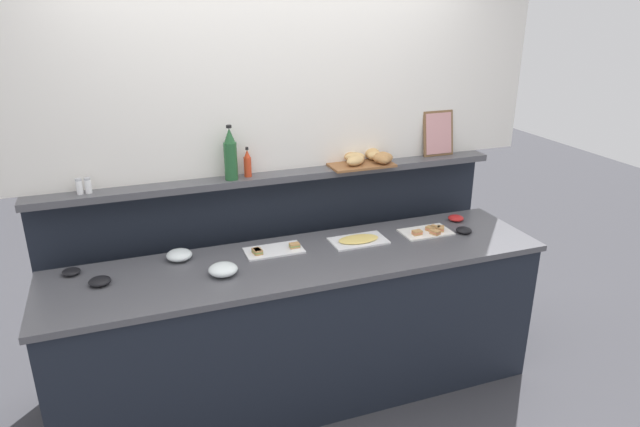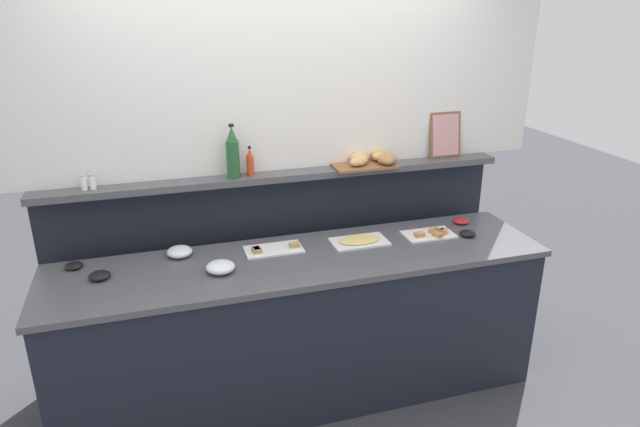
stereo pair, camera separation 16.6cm
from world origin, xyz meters
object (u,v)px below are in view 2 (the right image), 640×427
wine_bottle_green (233,154)px  framed_picture (445,135)px  cold_cuts_platter (359,241)px  condiment_bowl_cream (461,221)px  hot_sauce_bottle (250,163)px  condiment_bowl_red (100,275)px  salt_shaker (84,182)px  sandwich_platter_front (431,234)px  condiment_bowl_dark (467,233)px  glass_bowl_large (221,267)px  pepper_shaker (92,182)px  sandwich_platter_side (273,249)px  condiment_bowl_teal (74,266)px  bread_basket (373,159)px  glass_bowl_medium (180,252)px

wine_bottle_green → framed_picture: bearing=2.4°
cold_cuts_platter → wine_bottle_green: bearing=155.2°
condiment_bowl_cream → hot_sauce_bottle: size_ratio=0.57×
condiment_bowl_red → salt_shaker: size_ratio=1.25×
sandwich_platter_front → salt_shaker: bearing=169.5°
condiment_bowl_dark → glass_bowl_large: bearing=-178.1°
condiment_bowl_cream → condiment_bowl_red: (-2.16, -0.13, 0.00)m
glass_bowl_large → condiment_bowl_dark: bearing=1.9°
condiment_bowl_red → pepper_shaker: 0.54m
cold_cuts_platter → condiment_bowl_cream: (0.73, 0.09, 0.01)m
sandwich_platter_side → condiment_bowl_dark: bearing=-6.6°
cold_cuts_platter → pepper_shaker: bearing=167.1°
condiment_bowl_teal → bread_basket: size_ratio=0.23×
salt_shaker → bread_basket: (1.69, -0.01, -0.00)m
glass_bowl_large → wine_bottle_green: (0.16, 0.46, 0.48)m
condiment_bowl_dark → salt_shaker: size_ratio=1.11×
sandwich_platter_front → cold_cuts_platter: sandwich_platter_front is taller
condiment_bowl_dark → salt_shaker: salt_shaker is taller
glass_bowl_large → salt_shaker: (-0.65, 0.48, 0.38)m
cold_cuts_platter → condiment_bowl_teal: condiment_bowl_teal is taller
condiment_bowl_teal → bread_basket: bearing=6.3°
sandwich_platter_front → condiment_bowl_teal: bearing=175.6°
glass_bowl_medium → hot_sauce_bottle: hot_sauce_bottle is taller
condiment_bowl_cream → wine_bottle_green: (-1.40, 0.22, 0.49)m
condiment_bowl_dark → wine_bottle_green: bearing=162.9°
sandwich_platter_front → condiment_bowl_cream: size_ratio=3.06×
hot_sauce_bottle → pepper_shaker: (-0.87, -0.00, -0.03)m
glass_bowl_large → wine_bottle_green: bearing=70.5°
glass_bowl_medium → bread_basket: bearing=9.6°
condiment_bowl_teal → pepper_shaker: size_ratio=1.07×
salt_shaker → bread_basket: size_ratio=0.21×
hot_sauce_bottle → wine_bottle_green: size_ratio=0.56×
framed_picture → bread_basket: bearing=-175.1°
condiment_bowl_red → hot_sauce_bottle: (0.87, 0.37, 0.42)m
condiment_bowl_dark → glass_bowl_medium: bearing=172.7°
sandwich_platter_front → condiment_bowl_red: condiment_bowl_red is taller
hot_sauce_bottle → wine_bottle_green: bearing=-168.4°
condiment_bowl_red → bread_basket: bread_basket is taller
sandwich_platter_front → glass_bowl_medium: bearing=174.4°
condiment_bowl_dark → pepper_shaker: size_ratio=1.11×
bread_basket → sandwich_platter_front: bearing=-54.7°
condiment_bowl_cream → condiment_bowl_red: bearing=-176.5°
cold_cuts_platter → glass_bowl_medium: bearing=173.6°
condiment_bowl_red → sandwich_platter_side: bearing=4.9°
condiment_bowl_cream → sandwich_platter_front: bearing=-156.8°
wine_bottle_green → bread_basket: bearing=0.8°
cold_cuts_platter → glass_bowl_medium: (-1.02, 0.12, 0.02)m
glass_bowl_medium → condiment_bowl_red: 0.44m
condiment_bowl_teal → salt_shaker: size_ratio=1.07×
condiment_bowl_red → condiment_bowl_teal: bearing=129.4°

